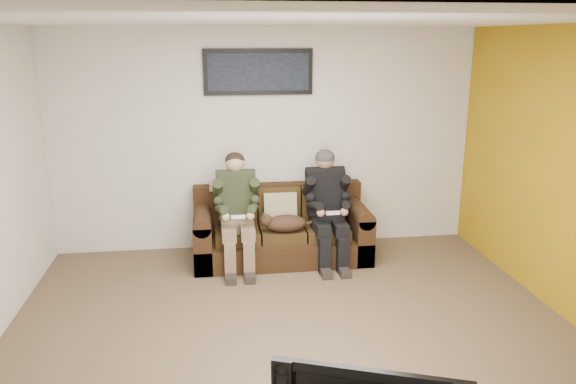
{
  "coord_description": "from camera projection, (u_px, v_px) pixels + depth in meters",
  "views": [
    {
      "loc": [
        -0.65,
        -4.29,
        2.48
      ],
      "look_at": [
        0.11,
        1.2,
        0.95
      ],
      "focal_mm": 35.0,
      "sensor_mm": 36.0,
      "label": 1
    }
  ],
  "objects": [
    {
      "name": "person_right",
      "position": [
        327.0,
        201.0,
        6.31
      ],
      "size": [
        0.51,
        0.86,
        1.26
      ],
      "color": "black",
      "rests_on": "sofa"
    },
    {
      "name": "throw_blanket",
      "position": [
        227.0,
        186.0,
        6.53
      ],
      "size": [
        0.41,
        0.2,
        0.07
      ],
      "primitive_type": "cube",
      "color": "#BDAB8B",
      "rests_on": "sofa"
    },
    {
      "name": "floor",
      "position": [
        294.0,
        335.0,
        4.84
      ],
      "size": [
        5.0,
        5.0,
        0.0
      ],
      "primitive_type": "plane",
      "color": "brown",
      "rests_on": "ground"
    },
    {
      "name": "sofa",
      "position": [
        281.0,
        231.0,
        6.51
      ],
      "size": [
        1.98,
        0.86,
        0.81
      ],
      "color": "black",
      "rests_on": "ground"
    },
    {
      "name": "framed_poster",
      "position": [
        258.0,
        72.0,
        6.38
      ],
      "size": [
        1.25,
        0.05,
        0.52
      ],
      "color": "black",
      "rests_on": "wall_back"
    },
    {
      "name": "wall_front",
      "position": [
        375.0,
        329.0,
        2.34
      ],
      "size": [
        5.0,
        0.0,
        5.0
      ],
      "primitive_type": "plane",
      "rotation": [
        -1.57,
        0.0,
        0.0
      ],
      "color": "beige",
      "rests_on": "ground"
    },
    {
      "name": "cat",
      "position": [
        284.0,
        223.0,
        6.2
      ],
      "size": [
        0.66,
        0.26,
        0.24
      ],
      "color": "#472D1C",
      "rests_on": "sofa"
    },
    {
      "name": "wall_back",
      "position": [
        266.0,
        141.0,
        6.64
      ],
      "size": [
        5.0,
        0.0,
        5.0
      ],
      "primitive_type": "plane",
      "rotation": [
        1.57,
        0.0,
        0.0
      ],
      "color": "beige",
      "rests_on": "ground"
    },
    {
      "name": "ceiling",
      "position": [
        295.0,
        20.0,
        4.15
      ],
      "size": [
        5.0,
        5.0,
        0.0
      ],
      "primitive_type": "plane",
      "rotation": [
        3.14,
        0.0,
        0.0
      ],
      "color": "silver",
      "rests_on": "ground"
    },
    {
      "name": "person_left",
      "position": [
        237.0,
        205.0,
        6.18
      ],
      "size": [
        0.51,
        0.87,
        1.25
      ],
      "color": "brown",
      "rests_on": "sofa"
    },
    {
      "name": "throw_pillow",
      "position": [
        280.0,
        208.0,
        6.47
      ],
      "size": [
        0.38,
        0.18,
        0.38
      ],
      "primitive_type": "cube",
      "rotation": [
        -0.21,
        0.0,
        0.0
      ],
      "color": "tan",
      "rests_on": "sofa"
    }
  ]
}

